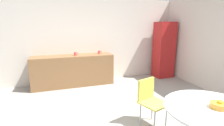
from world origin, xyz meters
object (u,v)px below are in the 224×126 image
(chair_yellow, at_px, (150,97))
(mug_green, at_px, (76,54))
(mug_white, at_px, (99,52))
(round_table, at_px, (212,116))
(fruit_bowl, at_px, (219,105))
(locker_cabinet, at_px, (164,50))

(chair_yellow, relative_size, mug_green, 6.43)
(mug_white, height_order, mug_green, same)
(round_table, bearing_deg, fruit_bowl, -26.46)
(fruit_bowl, bearing_deg, locker_cabinet, 64.59)
(locker_cabinet, distance_m, fruit_bowl, 3.79)
(mug_white, bearing_deg, locker_cabinet, -4.15)
(round_table, distance_m, mug_white, 3.62)
(locker_cabinet, relative_size, round_table, 1.55)
(round_table, xyz_separation_m, mug_white, (-0.55, 3.56, 0.33))
(round_table, xyz_separation_m, mug_green, (-1.29, 3.48, 0.33))
(round_table, bearing_deg, locker_cabinet, 63.75)
(chair_yellow, bearing_deg, locker_cabinet, 50.65)
(locker_cabinet, height_order, chair_yellow, locker_cabinet)
(chair_yellow, bearing_deg, mug_white, 95.24)
(round_table, distance_m, mug_green, 3.72)
(locker_cabinet, bearing_deg, chair_yellow, -129.35)
(round_table, relative_size, mug_green, 9.33)
(fruit_bowl, distance_m, mug_white, 3.64)
(chair_yellow, distance_m, mug_green, 2.72)
(round_table, bearing_deg, mug_green, 110.31)
(mug_green, bearing_deg, mug_white, 6.41)
(fruit_bowl, bearing_deg, mug_green, 110.89)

